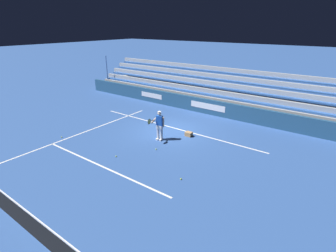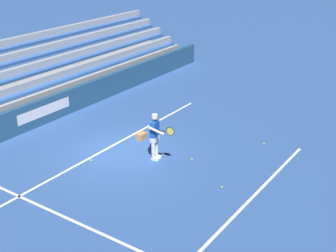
{
  "view_description": "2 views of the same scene",
  "coord_description": "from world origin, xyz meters",
  "px_view_note": "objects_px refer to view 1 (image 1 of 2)",
  "views": [
    {
      "loc": [
        -8.96,
        12.32,
        6.24
      ],
      "look_at": [
        -0.57,
        0.96,
        0.73
      ],
      "focal_mm": 28.0,
      "sensor_mm": 36.0,
      "label": 1
    },
    {
      "loc": [
        11.78,
        10.36,
        7.69
      ],
      "look_at": [
        -1.21,
        1.45,
        0.97
      ],
      "focal_mm": 50.0,
      "sensor_mm": 36.0,
      "label": 2
    }
  ],
  "objects_px": {
    "tennis_ball_far_left": "(181,179)",
    "tennis_ball_near_player": "(156,149)",
    "tennis_player": "(159,125)",
    "tennis_ball_stray_back": "(62,137)",
    "tennis_net": "(5,203)",
    "tennis_ball_by_box": "(159,125)",
    "tennis_ball_far_right": "(116,156)",
    "ball_box_cardboard": "(189,134)"
  },
  "relations": [
    {
      "from": "tennis_ball_by_box",
      "to": "tennis_player",
      "type": "bearing_deg",
      "value": 129.16
    },
    {
      "from": "tennis_net",
      "to": "tennis_player",
      "type": "bearing_deg",
      "value": -92.48
    },
    {
      "from": "tennis_ball_far_right",
      "to": "tennis_ball_by_box",
      "type": "bearing_deg",
      "value": -78.23
    },
    {
      "from": "ball_box_cardboard",
      "to": "tennis_ball_far_right",
      "type": "distance_m",
      "value": 4.67
    },
    {
      "from": "tennis_ball_stray_back",
      "to": "tennis_ball_far_left",
      "type": "height_order",
      "value": "same"
    },
    {
      "from": "tennis_player",
      "to": "tennis_ball_by_box",
      "type": "bearing_deg",
      "value": -50.84
    },
    {
      "from": "tennis_ball_near_player",
      "to": "ball_box_cardboard",
      "type": "bearing_deg",
      "value": -99.1
    },
    {
      "from": "tennis_ball_far_left",
      "to": "tennis_ball_near_player",
      "type": "bearing_deg",
      "value": -30.97
    },
    {
      "from": "tennis_player",
      "to": "tennis_ball_far_left",
      "type": "height_order",
      "value": "tennis_player"
    },
    {
      "from": "tennis_ball_stray_back",
      "to": "tennis_ball_by_box",
      "type": "height_order",
      "value": "same"
    },
    {
      "from": "tennis_ball_far_left",
      "to": "tennis_player",
      "type": "bearing_deg",
      "value": -39.45
    },
    {
      "from": "tennis_player",
      "to": "tennis_ball_far_right",
      "type": "distance_m",
      "value": 3.11
    },
    {
      "from": "tennis_ball_stray_back",
      "to": "tennis_ball_near_player",
      "type": "height_order",
      "value": "same"
    },
    {
      "from": "tennis_ball_stray_back",
      "to": "tennis_ball_near_player",
      "type": "xyz_separation_m",
      "value": [
        -5.49,
        -2.06,
        0.0
      ]
    },
    {
      "from": "tennis_player",
      "to": "ball_box_cardboard",
      "type": "height_order",
      "value": "tennis_player"
    },
    {
      "from": "tennis_net",
      "to": "tennis_ball_stray_back",
      "type": "bearing_deg",
      "value": -48.04
    },
    {
      "from": "tennis_ball_by_box",
      "to": "tennis_net",
      "type": "relative_size",
      "value": 0.01
    },
    {
      "from": "ball_box_cardboard",
      "to": "tennis_net",
      "type": "relative_size",
      "value": 0.04
    },
    {
      "from": "tennis_ball_stray_back",
      "to": "tennis_ball_by_box",
      "type": "relative_size",
      "value": 1.0
    },
    {
      "from": "tennis_ball_far_right",
      "to": "tennis_ball_near_player",
      "type": "bearing_deg",
      "value": -121.6
    },
    {
      "from": "tennis_ball_near_player",
      "to": "tennis_player",
      "type": "bearing_deg",
      "value": -59.97
    },
    {
      "from": "tennis_player",
      "to": "tennis_ball_near_player",
      "type": "relative_size",
      "value": 25.98
    },
    {
      "from": "tennis_ball_far_right",
      "to": "tennis_ball_near_player",
      "type": "xyz_separation_m",
      "value": [
        -1.12,
        -1.82,
        0.0
      ]
    },
    {
      "from": "tennis_ball_near_player",
      "to": "tennis_net",
      "type": "distance_m",
      "value": 7.13
    },
    {
      "from": "tennis_ball_far_right",
      "to": "tennis_player",
      "type": "bearing_deg",
      "value": -98.93
    },
    {
      "from": "tennis_player",
      "to": "tennis_ball_stray_back",
      "type": "relative_size",
      "value": 25.98
    },
    {
      "from": "tennis_player",
      "to": "tennis_ball_far_left",
      "type": "bearing_deg",
      "value": 140.55
    },
    {
      "from": "ball_box_cardboard",
      "to": "tennis_ball_far_left",
      "type": "relative_size",
      "value": 6.06
    },
    {
      "from": "tennis_ball_far_left",
      "to": "tennis_ball_far_right",
      "type": "bearing_deg",
      "value": 3.29
    },
    {
      "from": "tennis_player",
      "to": "tennis_ball_stray_back",
      "type": "height_order",
      "value": "tennis_player"
    },
    {
      "from": "tennis_ball_near_player",
      "to": "tennis_ball_by_box",
      "type": "height_order",
      "value": "same"
    },
    {
      "from": "tennis_ball_far_left",
      "to": "tennis_net",
      "type": "distance_m",
      "value": 6.58
    },
    {
      "from": "ball_box_cardboard",
      "to": "tennis_ball_stray_back",
      "type": "relative_size",
      "value": 6.06
    },
    {
      "from": "tennis_ball_stray_back",
      "to": "tennis_ball_near_player",
      "type": "relative_size",
      "value": 1.0
    },
    {
      "from": "ball_box_cardboard",
      "to": "tennis_ball_far_left",
      "type": "bearing_deg",
      "value": 118.24
    },
    {
      "from": "tennis_ball_far_left",
      "to": "tennis_net",
      "type": "height_order",
      "value": "tennis_net"
    },
    {
      "from": "tennis_ball_far_right",
      "to": "tennis_net",
      "type": "xyz_separation_m",
      "value": [
        -0.11,
        5.23,
        0.46
      ]
    },
    {
      "from": "tennis_ball_near_player",
      "to": "tennis_ball_far_left",
      "type": "relative_size",
      "value": 1.0
    },
    {
      "from": "tennis_ball_near_player",
      "to": "tennis_ball_far_left",
      "type": "xyz_separation_m",
      "value": [
        -2.67,
        1.6,
        0.0
      ]
    },
    {
      "from": "tennis_ball_near_player",
      "to": "tennis_net",
      "type": "xyz_separation_m",
      "value": [
        1.01,
        7.04,
        0.46
      ]
    },
    {
      "from": "tennis_player",
      "to": "tennis_ball_by_box",
      "type": "xyz_separation_m",
      "value": [
        1.45,
        -1.78,
        -0.86
      ]
    },
    {
      "from": "ball_box_cardboard",
      "to": "tennis_ball_far_right",
      "type": "bearing_deg",
      "value": 70.82
    }
  ]
}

